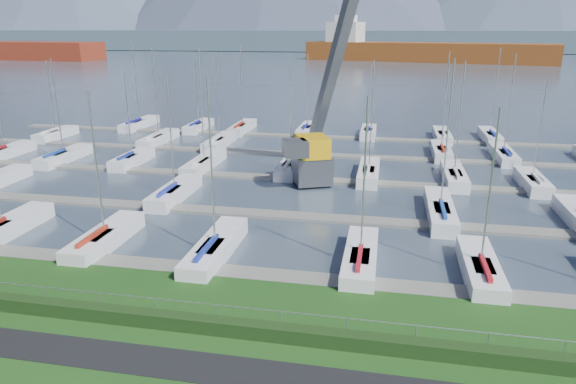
# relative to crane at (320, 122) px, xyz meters

# --- Properties ---
(path) EXTENTS (160.00, 2.00, 0.04)m
(path) POSITION_rel_crane_xyz_m (-0.19, -29.03, -5.32)
(path) COLOR black
(path) RESTS_ON grass
(water) EXTENTS (800.00, 540.00, 0.20)m
(water) POSITION_rel_crane_xyz_m (-0.19, 233.97, -5.73)
(water) COLOR #3D4A59
(hedge) EXTENTS (80.00, 0.70, 0.70)m
(hedge) POSITION_rel_crane_xyz_m (-0.19, -26.43, -4.98)
(hedge) COLOR #1B3413
(hedge) RESTS_ON grass
(fence) EXTENTS (80.00, 0.04, 0.04)m
(fence) POSITION_rel_crane_xyz_m (-0.19, -26.03, -4.13)
(fence) COLOR #9B9EA4
(fence) RESTS_ON grass
(foothill) EXTENTS (900.00, 80.00, 12.00)m
(foothill) POSITION_rel_crane_xyz_m (-0.19, 303.97, 0.67)
(foothill) COLOR #475A68
(foothill) RESTS_ON water
(docks) EXTENTS (90.00, 41.60, 0.25)m
(docks) POSITION_rel_crane_xyz_m (-0.19, -0.03, -5.55)
(docks) COLOR slate
(docks) RESTS_ON water
(crane) EXTENTS (7.81, 12.88, 22.35)m
(crane) POSITION_rel_crane_xyz_m (0.00, 0.00, 0.00)
(crane) COLOR #515358
(crane) RESTS_ON water
(cargo_ship_mid) EXTENTS (104.95, 42.73, 21.50)m
(cargo_ship_mid) POSITION_rel_crane_xyz_m (16.15, 188.30, -1.82)
(cargo_ship_mid) COLOR brown
(cargo_ship_mid) RESTS_ON water
(sailboat_fleet) EXTENTS (75.20, 48.90, 12.88)m
(sailboat_fleet) POSITION_rel_crane_xyz_m (-2.55, 2.49, -0.02)
(sailboat_fleet) COLOR navy
(sailboat_fleet) RESTS_ON water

